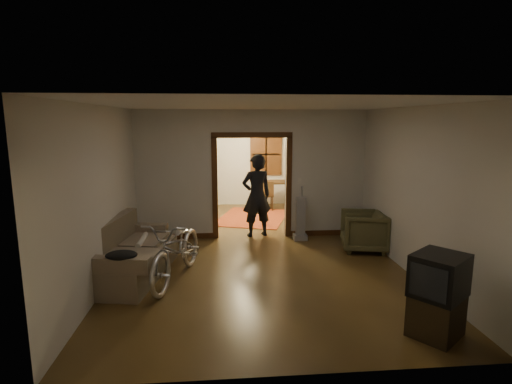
{
  "coord_description": "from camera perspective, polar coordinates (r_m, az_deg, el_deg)",
  "views": [
    {
      "loc": [
        -0.66,
        -7.88,
        2.57
      ],
      "look_at": [
        0.0,
        -0.3,
        1.2
      ],
      "focal_mm": 28.0,
      "sensor_mm": 36.0,
      "label": 1
    }
  ],
  "objects": [
    {
      "name": "armchair",
      "position": [
        8.29,
        15.11,
        -5.39
      ],
      "size": [
        1.02,
        1.0,
        0.79
      ],
      "primitive_type": "imported",
      "rotation": [
        0.0,
        0.0,
        -1.77
      ],
      "color": "#4D4B2B",
      "rests_on": "floor"
    },
    {
      "name": "person",
      "position": [
        8.86,
        0.09,
        -0.51
      ],
      "size": [
        0.76,
        0.6,
        1.84
      ],
      "primitive_type": "imported",
      "rotation": [
        0.0,
        0.0,
        3.4
      ],
      "color": "black",
      "rests_on": "floor"
    },
    {
      "name": "jacket",
      "position": [
        6.05,
        -18.67,
        -8.54
      ],
      "size": [
        0.45,
        0.34,
        0.13
      ],
      "primitive_type": "ellipsoid",
      "color": "black",
      "rests_on": "sofa"
    },
    {
      "name": "desk_chair",
      "position": [
        11.53,
        1.48,
        -0.49
      ],
      "size": [
        0.47,
        0.47,
        0.86
      ],
      "primitive_type": "cube",
      "rotation": [
        0.0,
        0.0,
        -0.27
      ],
      "color": "#322110",
      "rests_on": "floor"
    },
    {
      "name": "chandelier",
      "position": [
        10.41,
        -1.36,
        8.99
      ],
      "size": [
        0.24,
        0.24,
        0.24
      ],
      "primitive_type": "sphere",
      "color": "#FFE0A5",
      "rests_on": "ceiling"
    },
    {
      "name": "wall_left",
      "position": [
        8.18,
        -17.93,
        1.48
      ],
      "size": [
        0.02,
        8.5,
        2.8
      ],
      "primitive_type": "cube",
      "color": "beige",
      "rests_on": "floor"
    },
    {
      "name": "sofa",
      "position": [
        6.97,
        -17.23,
        -7.77
      ],
      "size": [
        1.26,
        2.18,
        0.95
      ],
      "primitive_type": "cube",
      "rotation": [
        0.0,
        0.0,
        -0.17
      ],
      "color": "brown",
      "rests_on": "floor"
    },
    {
      "name": "door_casing",
      "position": [
        8.78,
        -0.6,
        0.57
      ],
      "size": [
        1.74,
        0.2,
        2.32
      ],
      "primitive_type": "cube",
      "color": "#3E200E",
      "rests_on": "floor"
    },
    {
      "name": "rolled_paper",
      "position": [
        7.21,
        -15.98,
        -6.62
      ],
      "size": [
        0.09,
        0.73,
        0.09
      ],
      "primitive_type": "cylinder",
      "rotation": [
        1.57,
        0.0,
        0.0
      ],
      "color": "beige",
      "rests_on": "sofa"
    },
    {
      "name": "far_window",
      "position": [
        12.21,
        1.44,
        5.41
      ],
      "size": [
        0.98,
        0.06,
        1.28
      ],
      "primitive_type": "cube",
      "color": "black",
      "rests_on": "wall_back"
    },
    {
      "name": "partition_wall",
      "position": [
        8.74,
        -0.6,
        2.51
      ],
      "size": [
        5.0,
        0.14,
        2.8
      ],
      "primitive_type": "cube",
      "color": "beige",
      "rests_on": "floor"
    },
    {
      "name": "wall_back",
      "position": [
        12.21,
        -1.86,
        4.69
      ],
      "size": [
        5.0,
        0.02,
        2.8
      ],
      "primitive_type": "cube",
      "color": "beige",
      "rests_on": "floor"
    },
    {
      "name": "locker",
      "position": [
        11.96,
        -8.57,
        2.31
      ],
      "size": [
        0.96,
        0.55,
        1.9
      ],
      "primitive_type": "cube",
      "rotation": [
        0.0,
        0.0,
        -0.02
      ],
      "color": "#252D1B",
      "rests_on": "floor"
    },
    {
      "name": "vacuum",
      "position": [
        8.71,
        6.37,
        -3.79
      ],
      "size": [
        0.35,
        0.32,
        0.95
      ],
      "primitive_type": "cube",
      "rotation": [
        0.0,
        0.0,
        -0.35
      ],
      "color": "gray",
      "rests_on": "floor"
    },
    {
      "name": "bicycle",
      "position": [
        6.62,
        -11.17,
        -8.0
      ],
      "size": [
        1.17,
        2.1,
        1.04
      ],
      "primitive_type": "imported",
      "rotation": [
        0.0,
        0.0,
        -0.26
      ],
      "color": "silver",
      "rests_on": "floor"
    },
    {
      "name": "wall_right",
      "position": [
        8.57,
        16.72,
        1.93
      ],
      "size": [
        0.02,
        8.5,
        2.8
      ],
      "primitive_type": "cube",
      "color": "beige",
      "rests_on": "floor"
    },
    {
      "name": "floor",
      "position": [
        8.32,
        -0.18,
        -7.8
      ],
      "size": [
        5.0,
        8.5,
        0.01
      ],
      "primitive_type": "cube",
      "color": "#3E2B13",
      "rests_on": "ground"
    },
    {
      "name": "crt_tv",
      "position": [
        5.28,
        24.73,
        -10.77
      ],
      "size": [
        0.79,
        0.78,
        0.51
      ],
      "primitive_type": "cube",
      "rotation": [
        0.0,
        0.0,
        0.67
      ],
      "color": "black",
      "rests_on": "tv_stand"
    },
    {
      "name": "globe",
      "position": [
        11.87,
        -8.7,
        7.04
      ],
      "size": [
        0.27,
        0.27,
        0.27
      ],
      "primitive_type": "sphere",
      "color": "#1E5972",
      "rests_on": "locker"
    },
    {
      "name": "light_switch",
      "position": [
        8.83,
        6.25,
        1.54
      ],
      "size": [
        0.08,
        0.01,
        0.12
      ],
      "primitive_type": "cube",
      "color": "silver",
      "rests_on": "partition_wall"
    },
    {
      "name": "ceiling",
      "position": [
        7.91,
        -0.19,
        11.87
      ],
      "size": [
        5.0,
        8.5,
        0.01
      ],
      "primitive_type": "cube",
      "color": "white",
      "rests_on": "floor"
    },
    {
      "name": "tv_stand",
      "position": [
        5.47,
        24.31,
        -15.79
      ],
      "size": [
        0.75,
        0.75,
        0.51
      ],
      "primitive_type": "cube",
      "rotation": [
        0.0,
        0.0,
        0.67
      ],
      "color": "black",
      "rests_on": "floor"
    },
    {
      "name": "oriental_rug",
      "position": [
        10.71,
        -0.51,
        -3.64
      ],
      "size": [
        2.24,
        2.59,
        0.02
      ],
      "primitive_type": "cube",
      "rotation": [
        0.0,
        0.0,
        -0.3
      ],
      "color": "maroon",
      "rests_on": "floor"
    },
    {
      "name": "desk",
      "position": [
        11.73,
        3.44,
        -0.46
      ],
      "size": [
        1.23,
        0.93,
        0.81
      ],
      "primitive_type": "cube",
      "rotation": [
        0.0,
        0.0,
        -0.32
      ],
      "color": "#322110",
      "rests_on": "floor"
    }
  ]
}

